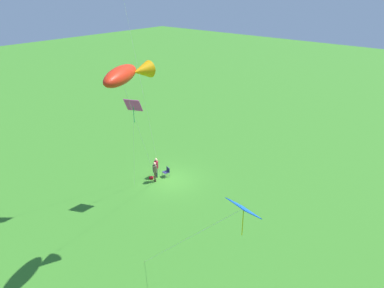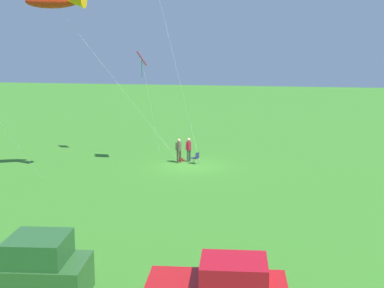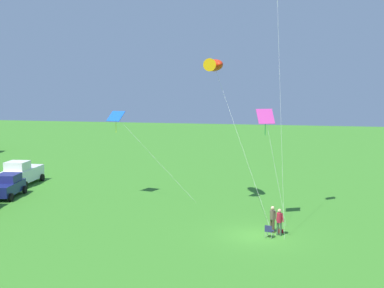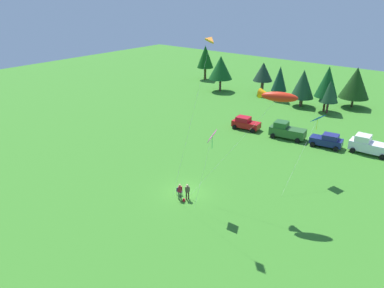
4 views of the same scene
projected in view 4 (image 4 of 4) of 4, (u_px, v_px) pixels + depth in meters
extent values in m
plane|color=#397F25|center=(185.00, 193.00, 39.64)|extent=(160.00, 160.00, 0.00)
cylinder|color=#433124|center=(189.00, 196.00, 38.28)|extent=(0.14, 0.14, 0.85)
cylinder|color=#433124|center=(186.00, 196.00, 38.25)|extent=(0.14, 0.14, 0.85)
cylinder|color=brown|center=(187.00, 189.00, 37.98)|extent=(0.48, 0.48, 0.62)
sphere|color=tan|center=(187.00, 185.00, 37.80)|extent=(0.24, 0.24, 0.24)
cylinder|color=brown|center=(189.00, 189.00, 37.94)|extent=(0.13, 0.13, 0.55)
cylinder|color=brown|center=(186.00, 189.00, 37.89)|extent=(0.16, 0.16, 0.56)
cube|color=navy|center=(180.00, 192.00, 39.03)|extent=(0.60, 0.60, 0.04)
cube|color=navy|center=(178.00, 189.00, 39.12)|extent=(0.17, 0.47, 0.40)
cylinder|color=#A5A8AD|center=(182.00, 194.00, 39.06)|extent=(0.03, 0.03, 0.42)
cylinder|color=#A5A8AD|center=(179.00, 195.00, 38.84)|extent=(0.03, 0.03, 0.42)
cylinder|color=#A5A8AD|center=(180.00, 192.00, 39.38)|extent=(0.03, 0.03, 0.42)
cylinder|color=#A5A8AD|center=(177.00, 193.00, 39.16)|extent=(0.03, 0.03, 0.42)
cylinder|color=#39503B|center=(181.00, 195.00, 38.33)|extent=(0.14, 0.14, 0.85)
cylinder|color=#39503B|center=(179.00, 196.00, 38.26)|extent=(0.14, 0.14, 0.85)
cylinder|color=maroon|center=(180.00, 189.00, 38.01)|extent=(0.47, 0.47, 0.62)
sphere|color=tan|center=(180.00, 185.00, 37.83)|extent=(0.24, 0.24, 0.24)
cylinder|color=maroon|center=(182.00, 189.00, 38.01)|extent=(0.15, 0.16, 0.56)
cylinder|color=maroon|center=(178.00, 190.00, 37.88)|extent=(0.18, 0.22, 0.56)
cube|color=red|center=(184.00, 200.00, 38.03)|extent=(0.35, 0.39, 0.22)
cube|color=red|center=(246.00, 124.00, 57.17)|extent=(4.39, 2.30, 0.90)
cube|color=red|center=(243.00, 119.00, 57.12)|extent=(2.19, 1.89, 0.65)
cylinder|color=black|center=(234.00, 127.00, 57.31)|extent=(0.70, 0.30, 0.68)
cylinder|color=black|center=(240.00, 123.00, 58.86)|extent=(0.70, 0.30, 0.68)
cylinder|color=black|center=(253.00, 131.00, 55.83)|extent=(0.70, 0.30, 0.68)
cylinder|color=black|center=(258.00, 127.00, 57.38)|extent=(0.70, 0.30, 0.68)
cube|color=#2D5D29|center=(288.00, 132.00, 53.69)|extent=(5.23, 2.68, 1.20)
cube|color=#265A28|center=(281.00, 124.00, 53.77)|extent=(2.04, 2.08, 0.80)
cylinder|color=black|center=(273.00, 136.00, 53.91)|extent=(0.70, 0.31, 0.68)
cylinder|color=black|center=(278.00, 131.00, 55.63)|extent=(0.70, 0.31, 0.68)
cylinder|color=black|center=(297.00, 141.00, 52.20)|extent=(0.70, 0.31, 0.68)
cylinder|color=black|center=(302.00, 136.00, 53.93)|extent=(0.70, 0.31, 0.68)
cube|color=navy|center=(326.00, 141.00, 50.82)|extent=(4.41, 2.35, 0.90)
cube|color=navy|center=(331.00, 137.00, 50.28)|extent=(2.21, 1.91, 0.65)
cylinder|color=black|center=(339.00, 144.00, 51.05)|extent=(0.70, 0.31, 0.68)
cylinder|color=black|center=(336.00, 149.00, 49.49)|extent=(0.70, 0.31, 0.68)
cylinder|color=black|center=(316.00, 140.00, 52.50)|extent=(0.70, 0.31, 0.68)
cylinder|color=black|center=(313.00, 145.00, 50.94)|extent=(0.70, 0.31, 0.68)
cube|color=white|center=(370.00, 147.00, 48.70)|extent=(5.08, 2.20, 1.20)
cube|color=white|center=(363.00, 138.00, 48.86)|extent=(1.87, 1.91, 0.80)
cylinder|color=black|center=(353.00, 150.00, 49.12)|extent=(0.69, 0.25, 0.68)
cylinder|color=black|center=(357.00, 145.00, 50.73)|extent=(0.69, 0.25, 0.68)
cylinder|color=black|center=(382.00, 157.00, 47.13)|extent=(0.69, 0.25, 0.68)
cylinder|color=#42371D|center=(205.00, 73.00, 88.10)|extent=(0.55, 0.55, 2.79)
cone|color=#104A13|center=(205.00, 57.00, 86.57)|extent=(3.82, 3.82, 5.10)
cylinder|color=#532F2D|center=(220.00, 85.00, 78.26)|extent=(0.45, 0.45, 2.56)
cone|color=#124D1A|center=(221.00, 68.00, 76.86)|extent=(4.87, 4.87, 4.67)
cylinder|color=#4E332B|center=(262.00, 88.00, 75.72)|extent=(0.63, 0.63, 2.78)
cone|color=#1B3625|center=(263.00, 72.00, 74.47)|extent=(3.86, 3.86, 3.69)
cylinder|color=brown|center=(278.00, 95.00, 71.91)|extent=(0.38, 0.38, 1.86)
cone|color=#113926|center=(280.00, 79.00, 70.64)|extent=(2.93, 2.93, 4.69)
cylinder|color=brown|center=(301.00, 102.00, 68.33)|extent=(0.59, 0.59, 1.60)
cone|color=#1A4125|center=(303.00, 84.00, 67.05)|extent=(4.18, 4.18, 5.06)
cylinder|color=#493020|center=(324.00, 104.00, 65.31)|extent=(0.38, 0.38, 2.63)
cone|color=#10491C|center=(328.00, 82.00, 63.78)|extent=(3.90, 3.90, 5.27)
cylinder|color=#53302D|center=(327.00, 108.00, 64.36)|extent=(0.37, 0.37, 2.03)
cone|color=#1D4527|center=(330.00, 91.00, 63.25)|extent=(3.14, 3.14, 3.69)
cylinder|color=#4A3C2C|center=(352.00, 102.00, 67.71)|extent=(0.39, 0.39, 1.77)
cone|color=#183E12|center=(356.00, 83.00, 66.30)|extent=(5.19, 5.19, 5.48)
ellipsoid|color=red|center=(280.00, 97.00, 33.84)|extent=(3.45, 2.38, 1.01)
cone|color=#F4A50C|center=(265.00, 94.00, 34.69)|extent=(1.15, 0.96, 0.96)
sphere|color=yellow|center=(291.00, 97.00, 33.48)|extent=(0.23, 0.23, 0.23)
cylinder|color=silver|center=(230.00, 151.00, 36.17)|extent=(6.89, 4.98, 10.96)
cylinder|color=#4C3823|center=(187.00, 199.00, 38.50)|extent=(0.04, 0.04, 0.01)
pyramid|color=orange|center=(212.00, 39.00, 30.87)|extent=(1.38, 1.23, 0.71)
cylinder|color=silver|center=(189.00, 128.00, 34.76)|extent=(3.84, 0.95, 15.97)
cylinder|color=#4C3823|center=(172.00, 198.00, 38.62)|extent=(0.04, 0.04, 0.01)
cube|color=blue|center=(318.00, 118.00, 40.91)|extent=(1.26, 1.44, 0.79)
cylinder|color=yellow|center=(317.00, 125.00, 41.19)|extent=(0.04, 0.04, 1.23)
cylinder|color=silver|center=(300.00, 157.00, 39.89)|extent=(0.32, 6.79, 6.86)
cylinder|color=#4C3823|center=(281.00, 197.00, 38.87)|extent=(0.04, 0.04, 0.01)
cube|color=#D43B9E|center=(212.00, 136.00, 34.67)|extent=(1.10, 1.34, 0.99)
cylinder|color=#0CB853|center=(212.00, 143.00, 34.94)|extent=(0.04, 0.04, 1.17)
cylinder|color=silver|center=(203.00, 173.00, 35.79)|extent=(0.90, 1.59, 7.40)
cylinder|color=#4C3823|center=(194.00, 208.00, 36.91)|extent=(0.04, 0.04, 0.01)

